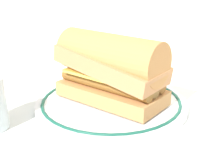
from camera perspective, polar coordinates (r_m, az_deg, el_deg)
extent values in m
plane|color=silver|center=(0.60, -0.12, -4.04)|extent=(1.50, 1.50, 0.00)
cylinder|color=white|center=(0.60, 0.00, -3.47)|extent=(0.28, 0.28, 0.01)
torus|color=#195947|center=(0.60, 0.00, -2.95)|extent=(0.26, 0.26, 0.01)
cube|color=tan|center=(0.59, 0.00, -1.54)|extent=(0.20, 0.10, 0.03)
cylinder|color=brown|center=(0.57, -1.46, 0.01)|extent=(0.19, 0.03, 0.02)
cylinder|color=brown|center=(0.58, 0.00, 0.67)|extent=(0.19, 0.03, 0.02)
cylinder|color=brown|center=(0.60, 1.37, 1.29)|extent=(0.19, 0.03, 0.02)
cube|color=#EFC64C|center=(0.58, 0.00, 1.95)|extent=(0.17, 0.09, 0.01)
cube|color=tan|center=(0.57, 0.00, 3.60)|extent=(0.20, 0.10, 0.06)
cylinder|color=tan|center=(0.57, 0.00, 5.05)|extent=(0.20, 0.09, 0.08)
cube|color=silver|center=(0.47, 14.98, -12.57)|extent=(0.10, 0.04, 0.01)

